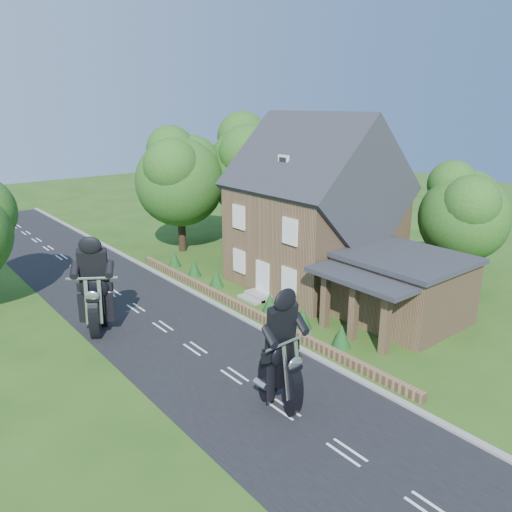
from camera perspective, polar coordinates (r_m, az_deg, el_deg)
ground at (r=20.95m, az=-2.47°, el=-13.53°), size 120.00×120.00×0.00m
road at (r=20.94m, az=-2.47°, el=-13.51°), size 7.00×80.00×0.02m
kerb at (r=22.99m, az=4.99°, el=-10.45°), size 0.30×80.00×0.12m
garden_wall at (r=26.74m, az=-1.44°, el=-5.95°), size 0.30×22.00×0.40m
house at (r=30.15m, az=6.74°, el=4.87°), size 9.54×8.64×10.24m
annex at (r=26.24m, az=16.20°, el=-3.44°), size 7.05×5.94×3.44m
tree_annex_side at (r=31.95m, az=22.92°, el=4.97°), size 5.64×5.20×7.48m
tree_house_right at (r=36.21m, az=10.73°, el=8.10°), size 6.51×6.00×8.40m
tree_behind_house at (r=39.72m, az=0.04°, el=10.68°), size 7.81×7.20×10.08m
tree_behind_left at (r=37.17m, az=-8.27°, el=9.30°), size 6.94×6.40×9.16m
shrub_a at (r=23.23m, az=9.72°, el=-8.98°), size 0.90×0.90×1.10m
shrub_b at (r=24.78m, az=5.38°, el=-7.08°), size 0.90×0.90×1.10m
shrub_c at (r=26.47m, az=1.61°, el=-5.38°), size 0.90×0.90×1.10m
shrub_d at (r=30.19m, az=-4.57°, el=-2.54°), size 0.90×0.90×1.10m
shrub_e at (r=32.18m, az=-7.09°, el=-1.36°), size 0.90×0.90×1.10m
shrub_f at (r=34.23m, az=-9.31°, el=-0.32°), size 0.90×0.90×1.10m
motorcycle_lead at (r=18.71m, az=2.80°, el=-15.12°), size 0.45×1.52×1.40m
motorcycle_follow at (r=25.32m, az=-17.58°, el=-6.86°), size 1.20×1.52×1.46m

